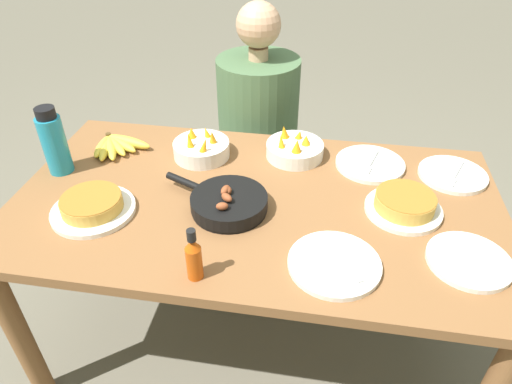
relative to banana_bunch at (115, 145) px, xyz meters
name	(u,v)px	position (x,y,z in m)	size (l,w,h in m)	color
ground_plane	(256,334)	(0.58, -0.22, -0.73)	(14.00, 14.00, 0.00)	#666051
dining_table	(256,222)	(0.58, -0.22, -0.11)	(1.58, 0.86, 0.71)	brown
banana_bunch	(115,145)	(0.00, 0.00, 0.00)	(0.21, 0.19, 0.04)	gold
skillet	(228,203)	(0.50, -0.29, 0.01)	(0.36, 0.24, 0.08)	black
frittata_plate_center	(404,204)	(1.04, -0.21, 0.01)	(0.24, 0.24, 0.06)	silver
frittata_plate_side	(92,206)	(0.09, -0.37, 0.01)	(0.26, 0.26, 0.06)	silver
empty_plate_near_front	(453,175)	(1.23, 0.02, -0.01)	(0.23, 0.23, 0.02)	silver
empty_plate_far_left	(334,264)	(0.83, -0.48, -0.01)	(0.25, 0.25, 0.02)	silver
empty_plate_far_right	(469,261)	(1.20, -0.41, -0.01)	(0.23, 0.23, 0.02)	silver
empty_plate_mid_edge	(370,164)	(0.95, 0.04, -0.01)	(0.24, 0.24, 0.02)	silver
fruit_bowl_mango	(201,148)	(0.33, 0.01, 0.01)	(0.21, 0.21, 0.11)	silver
fruit_bowl_citrus	(295,149)	(0.67, 0.06, 0.01)	(0.21, 0.21, 0.11)	silver
water_bottle	(54,142)	(-0.13, -0.17, 0.10)	(0.08, 0.08, 0.24)	teal
hot_sauce_bottle	(194,257)	(0.47, -0.58, 0.05)	(0.04, 0.04, 0.16)	#C64C0F
person_figure	(258,152)	(0.47, 0.45, -0.26)	(0.40, 0.40, 1.16)	black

